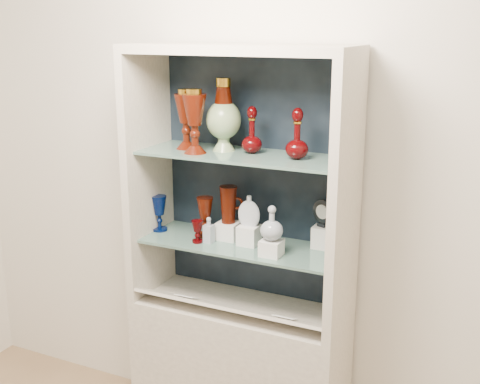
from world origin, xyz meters
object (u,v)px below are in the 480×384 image
at_px(clear_round_decanter, 272,224).
at_px(enamel_urn, 224,115).
at_px(pedestal_lamp_left, 186,119).
at_px(ruby_pitcher, 228,205).
at_px(clear_square_bottle, 209,230).
at_px(cameo_medallion, 323,213).
at_px(cobalt_goblet, 159,213).
at_px(ruby_goblet_tall, 205,217).
at_px(pedestal_lamp_right, 195,121).
at_px(flat_flask, 249,210).
at_px(ruby_goblet_small, 197,232).
at_px(ruby_decanter_b, 297,132).
at_px(ruby_decanter_a, 252,127).
at_px(lidded_bowl, 339,153).

bearing_deg(clear_round_decanter, enamel_urn, 158.14).
height_order(pedestal_lamp_left, ruby_pitcher, pedestal_lamp_left).
xyz_separation_m(pedestal_lamp_left, clear_square_bottle, (0.14, -0.05, -0.49)).
relative_size(clear_square_bottle, clear_round_decanter, 0.82).
xyz_separation_m(clear_square_bottle, cameo_medallion, (0.49, 0.15, 0.10)).
xyz_separation_m(clear_round_decanter, cameo_medallion, (0.17, 0.19, 0.02)).
relative_size(cobalt_goblet, clear_round_decanter, 1.18).
bearing_deg(enamel_urn, ruby_goblet_tall, -171.46).
relative_size(pedestal_lamp_right, cobalt_goblet, 1.62).
height_order(ruby_pitcher, flat_flask, ruby_pitcher).
relative_size(pedestal_lamp_right, ruby_goblet_small, 2.70).
bearing_deg(pedestal_lamp_right, ruby_decanter_b, 9.21).
bearing_deg(ruby_pitcher, pedestal_lamp_right, -149.49).
height_order(ruby_decanter_b, clear_square_bottle, ruby_decanter_b).
relative_size(pedestal_lamp_left, cobalt_goblet, 1.56).
relative_size(ruby_decanter_b, ruby_goblet_tall, 1.21).
relative_size(ruby_decanter_a, ruby_pitcher, 1.34).
bearing_deg(enamel_urn, flat_flask, -12.19).
bearing_deg(flat_flask, ruby_pitcher, 160.44).
relative_size(pedestal_lamp_left, ruby_goblet_small, 2.59).
distance_m(enamel_urn, lidded_bowl, 0.56).
bearing_deg(ruby_pitcher, cobalt_goblet, 172.64).
distance_m(ruby_decanter_a, cobalt_goblet, 0.65).
bearing_deg(ruby_decanter_a, ruby_goblet_tall, -176.75).
bearing_deg(clear_square_bottle, ruby_decanter_b, 7.19).
xyz_separation_m(ruby_decanter_a, flat_flask, (0.00, -0.03, -0.37)).
distance_m(ruby_goblet_tall, clear_round_decanter, 0.40).
bearing_deg(clear_square_bottle, pedestal_lamp_left, 160.14).
bearing_deg(pedestal_lamp_right, pedestal_lamp_left, 140.08).
height_order(cobalt_goblet, clear_square_bottle, cobalt_goblet).
distance_m(enamel_urn, ruby_decanter_b, 0.37).
bearing_deg(lidded_bowl, ruby_goblet_tall, 177.81).
relative_size(ruby_pitcher, flat_flask, 1.20).
bearing_deg(cameo_medallion, flat_flask, -141.10).
bearing_deg(pedestal_lamp_left, enamel_urn, 11.03).
bearing_deg(ruby_goblet_tall, clear_square_bottle, -50.93).
relative_size(enamel_urn, ruby_decanter_a, 1.39).
relative_size(lidded_bowl, clear_square_bottle, 0.73).
bearing_deg(pedestal_lamp_left, ruby_goblet_tall, 13.92).
height_order(pedestal_lamp_left, enamel_urn, enamel_urn).
bearing_deg(cameo_medallion, ruby_decanter_b, -110.82).
relative_size(ruby_goblet_tall, flat_flask, 1.31).
relative_size(enamel_urn, flat_flask, 2.23).
relative_size(cobalt_goblet, ruby_goblet_tall, 0.92).
bearing_deg(flat_flask, lidded_bowl, -6.54).
bearing_deg(lidded_bowl, cameo_medallion, 129.80).
bearing_deg(enamel_urn, pedestal_lamp_right, -130.11).
bearing_deg(cameo_medallion, enamel_urn, -150.08).
xyz_separation_m(pedestal_lamp_right, clear_square_bottle, (0.05, 0.02, -0.50)).
height_order(pedestal_lamp_left, cobalt_goblet, pedestal_lamp_left).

